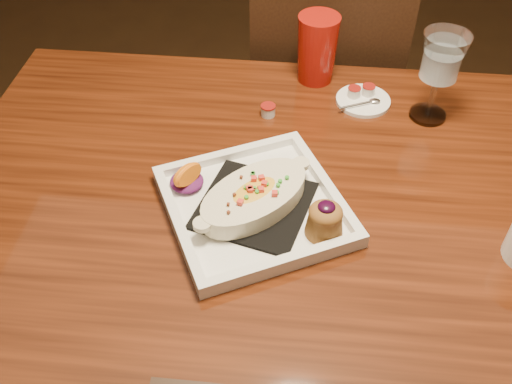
# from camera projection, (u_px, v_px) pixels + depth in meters

# --- Properties ---
(floor) EXTENTS (7.00, 7.00, 0.00)m
(floor) POSITION_uv_depth(u_px,v_px,m) (302.00, 378.00, 1.63)
(floor) COLOR black
(floor) RESTS_ON ground
(table) EXTENTS (1.50, 0.90, 0.75)m
(table) POSITION_uv_depth(u_px,v_px,m) (321.00, 226.00, 1.16)
(table) COLOR #64270E
(table) RESTS_ON floor
(chair_far) EXTENTS (0.42, 0.42, 0.93)m
(chair_far) POSITION_uv_depth(u_px,v_px,m) (321.00, 102.00, 1.71)
(chair_far) COLOR black
(chair_far) RESTS_ON floor
(plate) EXTENTS (0.41, 0.41, 0.08)m
(plate) POSITION_uv_depth(u_px,v_px,m) (259.00, 203.00, 1.04)
(plate) COLOR white
(plate) RESTS_ON table
(goblet) EXTENTS (0.10, 0.10, 0.20)m
(goblet) POSITION_uv_depth(u_px,v_px,m) (441.00, 62.00, 1.17)
(goblet) COLOR silver
(goblet) RESTS_ON table
(saucer) EXTENTS (0.12, 0.12, 0.08)m
(saucer) POSITION_uv_depth(u_px,v_px,m) (362.00, 99.00, 1.30)
(saucer) COLOR white
(saucer) RESTS_ON table
(creamer_loose) EXTENTS (0.03, 0.03, 0.03)m
(creamer_loose) POSITION_uv_depth(u_px,v_px,m) (268.00, 110.00, 1.26)
(creamer_loose) COLOR silver
(creamer_loose) RESTS_ON table
(red_tumbler) EXTENTS (0.10, 0.10, 0.16)m
(red_tumbler) POSITION_uv_depth(u_px,v_px,m) (317.00, 49.00, 1.31)
(red_tumbler) COLOR #A5140B
(red_tumbler) RESTS_ON table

